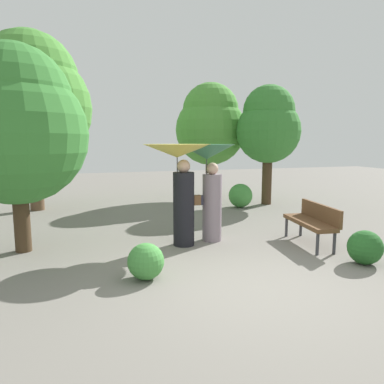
# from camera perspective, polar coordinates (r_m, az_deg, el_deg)

# --- Properties ---
(ground_plane) EXTENTS (40.00, 40.00, 0.00)m
(ground_plane) POSITION_cam_1_polar(r_m,az_deg,el_deg) (5.53, 9.05, -14.33)
(ground_plane) COLOR slate
(person_left) EXTENTS (1.34, 1.34, 2.04)m
(person_left) POSITION_cam_1_polar(r_m,az_deg,el_deg) (7.13, -1.95, 3.11)
(person_left) COLOR black
(person_left) RESTS_ON ground
(person_right) EXTENTS (1.15, 1.15, 2.03)m
(person_right) POSITION_cam_1_polar(r_m,az_deg,el_deg) (7.49, 2.67, 3.12)
(person_right) COLOR gray
(person_right) RESTS_ON ground
(park_bench) EXTENTS (0.69, 1.55, 0.83)m
(park_bench) POSITION_cam_1_polar(r_m,az_deg,el_deg) (7.73, 18.58, -4.21)
(park_bench) COLOR #38383D
(park_bench) RESTS_ON ground
(tree_near_left) EXTENTS (3.48, 3.48, 5.29)m
(tree_near_left) POSITION_cam_1_polar(r_m,az_deg,el_deg) (11.94, -24.13, 13.34)
(tree_near_left) COLOR brown
(tree_near_left) RESTS_ON ground
(tree_near_right) EXTENTS (2.47, 2.47, 4.13)m
(tree_near_right) POSITION_cam_1_polar(r_m,az_deg,el_deg) (13.01, 2.94, 10.68)
(tree_near_right) COLOR brown
(tree_near_right) RESTS_ON ground
(tree_mid_left) EXTENTS (2.60, 2.60, 3.86)m
(tree_mid_left) POSITION_cam_1_polar(r_m,az_deg,el_deg) (7.45, -26.17, 9.69)
(tree_mid_left) COLOR #42301E
(tree_mid_left) RESTS_ON ground
(tree_mid_right) EXTENTS (2.09, 2.09, 3.90)m
(tree_mid_right) POSITION_cam_1_polar(r_m,az_deg,el_deg) (12.20, 12.00, 10.33)
(tree_mid_right) COLOR #42301E
(tree_mid_right) RESTS_ON ground
(bush_path_left) EXTENTS (0.59, 0.59, 0.59)m
(bush_path_left) POSITION_cam_1_polar(r_m,az_deg,el_deg) (6.91, 25.70, -7.90)
(bush_path_left) COLOR #235B23
(bush_path_left) RESTS_ON ground
(bush_path_right) EXTENTS (0.56, 0.56, 0.56)m
(bush_path_right) POSITION_cam_1_polar(r_m,az_deg,el_deg) (5.63, -7.32, -10.84)
(bush_path_right) COLOR #428C3D
(bush_path_right) RESTS_ON ground
(bush_behind_bench) EXTENTS (0.76, 0.76, 0.76)m
(bush_behind_bench) POSITION_cam_1_polar(r_m,az_deg,el_deg) (11.55, 7.67, -0.56)
(bush_behind_bench) COLOR #428C3D
(bush_behind_bench) RESTS_ON ground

